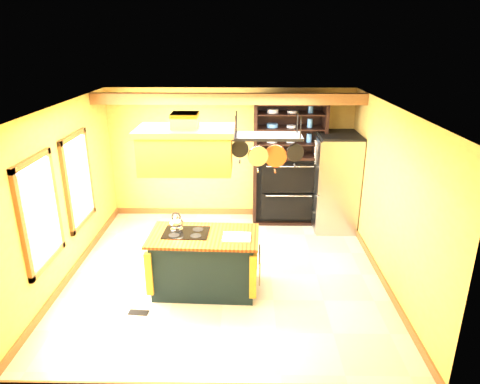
{
  "coord_description": "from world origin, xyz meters",
  "views": [
    {
      "loc": [
        0.33,
        -6.11,
        3.66
      ],
      "look_at": [
        0.23,
        0.3,
        1.31
      ],
      "focal_mm": 32.0,
      "sensor_mm": 36.0,
      "label": 1
    }
  ],
  "objects_px": {
    "refrigerator": "(335,184)",
    "pot_rack": "(267,143)",
    "range_hood": "(186,148)",
    "kitchen_island": "(204,262)",
    "hutch": "(288,177)"
  },
  "relations": [
    {
      "from": "range_hood",
      "to": "pot_rack",
      "type": "bearing_deg",
      "value": 0.13
    },
    {
      "from": "range_hood",
      "to": "hutch",
      "type": "xyz_separation_m",
      "value": [
        1.66,
        2.68,
        -1.28
      ]
    },
    {
      "from": "pot_rack",
      "to": "hutch",
      "type": "bearing_deg",
      "value": 78.18
    },
    {
      "from": "refrigerator",
      "to": "kitchen_island",
      "type": "bearing_deg",
      "value": -135.17
    },
    {
      "from": "kitchen_island",
      "to": "pot_rack",
      "type": "distance_m",
      "value": 2.04
    },
    {
      "from": "range_hood",
      "to": "pot_rack",
      "type": "height_order",
      "value": "same"
    },
    {
      "from": "refrigerator",
      "to": "pot_rack",
      "type": "bearing_deg",
      "value": -121.87
    },
    {
      "from": "pot_rack",
      "to": "refrigerator",
      "type": "xyz_separation_m",
      "value": [
        1.46,
        2.35,
        -1.39
      ]
    },
    {
      "from": "kitchen_island",
      "to": "hutch",
      "type": "distance_m",
      "value": 3.1
    },
    {
      "from": "kitchen_island",
      "to": "pot_rack",
      "type": "xyz_separation_m",
      "value": [
        0.91,
        0.0,
        1.83
      ]
    },
    {
      "from": "pot_rack",
      "to": "hutch",
      "type": "relative_size",
      "value": 0.4
    },
    {
      "from": "range_hood",
      "to": "pot_rack",
      "type": "distance_m",
      "value": 1.11
    },
    {
      "from": "pot_rack",
      "to": "hutch",
      "type": "height_order",
      "value": "pot_rack"
    },
    {
      "from": "range_hood",
      "to": "hutch",
      "type": "relative_size",
      "value": 0.53
    },
    {
      "from": "range_hood",
      "to": "refrigerator",
      "type": "bearing_deg",
      "value": 42.55
    }
  ]
}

